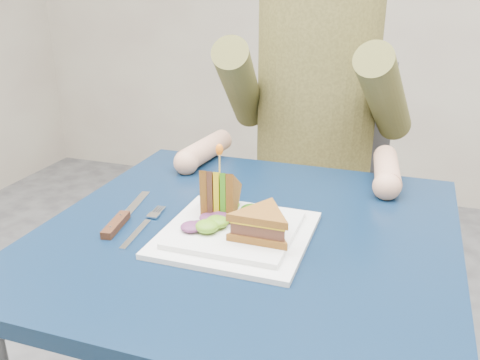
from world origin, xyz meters
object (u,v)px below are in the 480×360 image
at_px(plate, 236,232).
at_px(chair, 317,186).
at_px(sandwich_flat, 262,224).
at_px(sandwich_upright, 220,196).
at_px(fork, 142,227).
at_px(knife, 120,220).
at_px(table, 248,265).
at_px(diner, 316,76).

bearing_deg(plate, chair, 89.23).
relative_size(plate, sandwich_flat, 2.09).
bearing_deg(sandwich_upright, chair, 85.36).
distance_m(fork, knife, 0.05).
distance_m(chair, fork, 0.83).
bearing_deg(plate, table, 75.89).
distance_m(table, diner, 0.66).
bearing_deg(chair, table, -90.00).
height_order(chair, plate, chair).
xyz_separation_m(diner, sandwich_upright, (-0.06, -0.60, -0.13)).
height_order(sandwich_flat, knife, sandwich_flat).
height_order(diner, fork, diner).
relative_size(table, diner, 1.01).
xyz_separation_m(chair, fork, (-0.19, -0.78, 0.19)).
height_order(diner, plate, diner).
relative_size(plate, knife, 1.18).
bearing_deg(knife, sandwich_flat, -0.85).
distance_m(sandwich_flat, knife, 0.28).
height_order(chair, fork, chair).
bearing_deg(fork, knife, 174.42).
bearing_deg(plate, fork, -171.69).
xyz_separation_m(plate, sandwich_upright, (-0.05, 0.04, 0.05)).
relative_size(diner, fork, 4.15).
bearing_deg(fork, plate, 8.31).
distance_m(table, plate, 0.10).
distance_m(chair, sandwich_upright, 0.75).
distance_m(plate, knife, 0.23).
bearing_deg(fork, chair, 76.59).
distance_m(sandwich_upright, fork, 0.16).
height_order(sandwich_flat, fork, sandwich_flat).
xyz_separation_m(chair, sandwich_upright, (-0.06, -0.71, 0.24)).
bearing_deg(sandwich_flat, chair, 93.28).
distance_m(table, fork, 0.21).
bearing_deg(sandwich_flat, table, 124.52).
bearing_deg(diner, fork, -105.55).
bearing_deg(chair, plate, -90.77).
height_order(table, knife, knife).
bearing_deg(sandwich_flat, plate, 155.56).
distance_m(diner, plate, 0.67).
distance_m(chair, knife, 0.84).
height_order(chair, knife, chair).
bearing_deg(sandwich_flat, sandwich_upright, 145.72).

